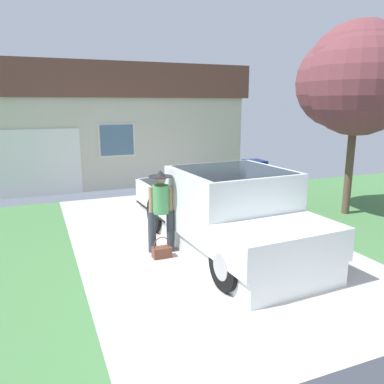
{
  "coord_description": "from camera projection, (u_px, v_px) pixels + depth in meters",
  "views": [
    {
      "loc": [
        -3.14,
        -2.82,
        2.89
      ],
      "look_at": [
        -0.37,
        3.96,
        1.2
      ],
      "focal_mm": 36.06,
      "sensor_mm": 36.0,
      "label": 1
    }
  ],
  "objects": [
    {
      "name": "front_yard_tree",
      "position": [
        355.0,
        80.0,
        9.61
      ],
      "size": [
        2.85,
        2.93,
        4.89
      ],
      "color": "brown",
      "rests_on": "ground"
    },
    {
      "name": "wheeled_trash_bin",
      "position": [
        254.0,
        174.0,
        12.9
      ],
      "size": [
        0.6,
        0.72,
        1.03
      ],
      "color": "navy",
      "rests_on": "ground"
    },
    {
      "name": "person_with_hat",
      "position": [
        161.0,
        207.0,
        7.5
      ],
      "size": [
        0.51,
        0.47,
        1.64
      ],
      "rotation": [
        0.0,
        0.0,
        -0.25
      ],
      "color": "#333842",
      "rests_on": "ground"
    },
    {
      "name": "house_with_garage",
      "position": [
        84.0,
        123.0,
        15.0
      ],
      "size": [
        11.24,
        5.84,
        4.21
      ],
      "color": "beige",
      "rests_on": "ground"
    },
    {
      "name": "pickup_truck",
      "position": [
        229.0,
        214.0,
        7.62
      ],
      "size": [
        2.36,
        5.23,
        1.66
      ],
      "rotation": [
        0.0,
        0.0,
        3.19
      ],
      "color": "silver",
      "rests_on": "ground"
    },
    {
      "name": "handbag",
      "position": [
        162.0,
        251.0,
        7.38
      ],
      "size": [
        0.35,
        0.21,
        0.41
      ],
      "color": "brown",
      "rests_on": "ground"
    }
  ]
}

